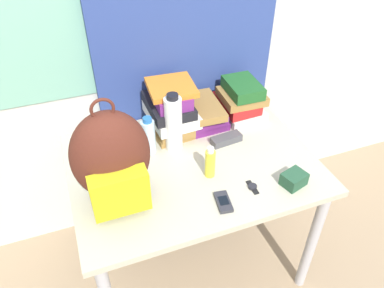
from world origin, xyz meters
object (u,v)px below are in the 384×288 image
(book_stack_left, at_px, (170,109))
(water_bottle, at_px, (149,136))
(book_stack_right, at_px, (240,101))
(cell_phone, at_px, (223,202))
(camera_pouch, at_px, (294,179))
(sports_bottle, at_px, (173,123))
(sunscreen_bottle, at_px, (210,163))
(book_stack_center, at_px, (201,114))
(backpack, at_px, (112,159))
(sunglasses_case, at_px, (226,139))
(wristwatch, at_px, (252,187))

(book_stack_left, relative_size, water_bottle, 1.51)
(book_stack_right, distance_m, cell_phone, 0.63)
(camera_pouch, bearing_deg, water_bottle, 140.29)
(sports_bottle, height_order, sunscreen_bottle, sports_bottle)
(book_stack_right, bearing_deg, book_stack_center, -179.89)
(backpack, xyz_separation_m, sunscreen_bottle, (0.40, -0.03, -0.12))
(camera_pouch, bearing_deg, sunglasses_case, 111.93)
(sports_bottle, bearing_deg, camera_pouch, -46.30)
(sports_bottle, relative_size, sunscreen_bottle, 1.92)
(book_stack_right, distance_m, sports_bottle, 0.42)
(book_stack_left, xyz_separation_m, wristwatch, (0.19, -0.50, -0.12))
(book_stack_center, bearing_deg, sunglasses_case, -71.41)
(book_stack_center, xyz_separation_m, camera_pouch, (0.20, -0.54, -0.04))
(sunglasses_case, height_order, wristwatch, sunglasses_case)
(cell_phone, bearing_deg, wristwatch, 13.87)
(sunscreen_bottle, distance_m, camera_pouch, 0.36)
(book_stack_right, bearing_deg, water_bottle, -167.13)
(book_stack_right, height_order, sports_bottle, sports_bottle)
(book_stack_center, height_order, cell_phone, book_stack_center)
(water_bottle, bearing_deg, camera_pouch, -39.71)
(backpack, relative_size, sunscreen_bottle, 2.98)
(sports_bottle, xyz_separation_m, sunglasses_case, (0.25, -0.05, -0.12))
(backpack, height_order, sunglasses_case, backpack)
(sports_bottle, height_order, cell_phone, sports_bottle)
(backpack, height_order, sunscreen_bottle, backpack)
(wristwatch, bearing_deg, sports_bottle, 121.02)
(sports_bottle, xyz_separation_m, sunscreen_bottle, (0.08, -0.23, -0.07))
(cell_phone, bearing_deg, sunglasses_case, 63.81)
(water_bottle, distance_m, sunscreen_bottle, 0.32)
(backpack, xyz_separation_m, book_stack_center, (0.50, 0.33, -0.12))
(backpack, relative_size, camera_pouch, 3.94)
(wristwatch, bearing_deg, camera_pouch, -13.59)
(cell_phone, distance_m, wristwatch, 0.15)
(book_stack_left, height_order, book_stack_right, book_stack_left)
(book_stack_center, distance_m, cell_phone, 0.55)
(backpack, bearing_deg, camera_pouch, -16.10)
(book_stack_left, bearing_deg, water_bottle, -140.39)
(sunscreen_bottle, bearing_deg, sports_bottle, 109.73)
(sunglasses_case, bearing_deg, book_stack_right, 49.09)
(sports_bottle, distance_m, sunglasses_case, 0.28)
(wristwatch, bearing_deg, book_stack_center, 94.07)
(book_stack_center, bearing_deg, sports_bottle, -145.03)
(water_bottle, relative_size, cell_phone, 1.66)
(cell_phone, distance_m, camera_pouch, 0.32)
(book_stack_left, xyz_separation_m, book_stack_right, (0.37, 0.00, -0.03))
(water_bottle, xyz_separation_m, sunscreen_bottle, (0.20, -0.24, -0.02))
(book_stack_right, distance_m, sunscreen_bottle, 0.48)
(book_stack_left, relative_size, wristwatch, 3.53)
(sunglasses_case, bearing_deg, sports_bottle, 168.60)
(book_stack_right, distance_m, wristwatch, 0.54)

